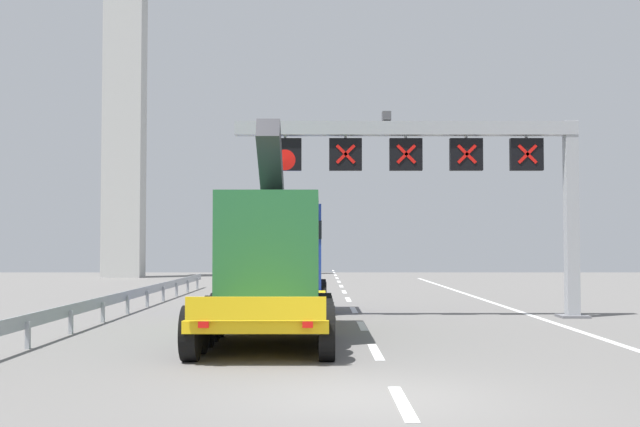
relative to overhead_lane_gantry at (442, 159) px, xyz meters
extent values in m
plane|color=slate|center=(-3.29, -13.32, -5.08)|extent=(112.00, 112.00, 0.00)
cube|color=silver|center=(-2.80, -13.78, -5.08)|extent=(0.20, 2.60, 0.01)
cube|color=silver|center=(-2.80, -8.24, -5.08)|extent=(0.20, 2.60, 0.01)
cube|color=silver|center=(-2.80, -2.70, -5.08)|extent=(0.20, 2.60, 0.01)
cube|color=silver|center=(-2.80, 2.84, -5.08)|extent=(0.20, 2.60, 0.01)
cube|color=silver|center=(-2.80, 8.38, -5.08)|extent=(0.20, 2.60, 0.01)
cube|color=silver|center=(-2.80, 13.92, -5.08)|extent=(0.20, 2.60, 0.01)
cube|color=silver|center=(-2.80, 19.46, -5.08)|extent=(0.20, 2.60, 0.01)
cube|color=silver|center=(-2.80, 25.00, -5.08)|extent=(0.20, 2.60, 0.01)
cube|color=silver|center=(-2.80, 30.54, -5.08)|extent=(0.20, 2.60, 0.01)
cube|color=silver|center=(-2.80, 36.08, -5.08)|extent=(0.20, 2.60, 0.01)
cube|color=silver|center=(-2.80, 41.62, -5.08)|extent=(0.20, 2.60, 0.01)
cube|color=silver|center=(-2.80, 47.15, -5.08)|extent=(0.20, 2.60, 0.01)
cube|color=silver|center=(2.91, -1.32, -5.08)|extent=(0.20, 63.00, 0.01)
cube|color=#9EA0A5|center=(4.05, 0.00, -1.93)|extent=(0.40, 0.40, 6.30)
cube|color=slate|center=(4.05, 0.00, -5.04)|extent=(0.90, 0.90, 0.08)
cube|color=#9EA0A5|center=(-1.24, 0.00, 0.97)|extent=(10.98, 0.44, 0.44)
cube|color=#4C4C51|center=(-1.86, 0.00, 1.37)|extent=(0.28, 0.40, 0.28)
cube|color=black|center=(2.64, 0.00, 0.13)|extent=(1.04, 0.24, 1.03)
cube|color=#9EA0A5|center=(2.64, 0.00, 0.70)|extent=(0.08, 0.08, 0.16)
cube|color=red|center=(2.64, -0.13, 0.13)|extent=(0.63, 0.02, 0.63)
cube|color=red|center=(2.64, -0.13, 0.13)|extent=(0.63, 0.02, 0.63)
cube|color=black|center=(0.70, 0.00, 0.13)|extent=(1.04, 0.24, 1.03)
cube|color=#9EA0A5|center=(0.70, 0.00, 0.70)|extent=(0.08, 0.08, 0.16)
cube|color=red|center=(0.70, -0.13, 0.13)|extent=(0.63, 0.02, 0.63)
cube|color=red|center=(0.70, -0.13, 0.13)|extent=(0.63, 0.02, 0.63)
cube|color=black|center=(-1.24, 0.00, 0.13)|extent=(1.04, 0.24, 1.03)
cube|color=#9EA0A5|center=(-1.24, 0.00, 0.70)|extent=(0.08, 0.08, 0.16)
cube|color=red|center=(-1.24, -0.13, 0.13)|extent=(0.63, 0.02, 0.63)
cube|color=red|center=(-1.24, -0.13, 0.13)|extent=(0.63, 0.02, 0.63)
cube|color=black|center=(-3.17, 0.00, 0.13)|extent=(1.04, 0.24, 1.03)
cube|color=#9EA0A5|center=(-3.17, 0.00, 0.70)|extent=(0.08, 0.08, 0.16)
cube|color=red|center=(-3.17, -0.13, 0.13)|extent=(0.63, 0.02, 0.63)
cube|color=red|center=(-3.17, -0.13, 0.13)|extent=(0.63, 0.02, 0.63)
cube|color=black|center=(-5.11, 0.00, 0.13)|extent=(1.04, 0.24, 1.03)
cube|color=#9EA0A5|center=(-5.11, 0.00, 0.70)|extent=(0.08, 0.08, 0.16)
cone|color=red|center=(-5.11, -0.13, -0.06)|extent=(0.67, 0.02, 0.67)
cube|color=yellow|center=(-5.22, -5.07, -4.35)|extent=(2.83, 10.41, 0.24)
cube|color=yellow|center=(-5.21, -10.35, -3.98)|extent=(2.66, 0.09, 0.44)
cylinder|color=black|center=(-6.56, -9.57, -4.53)|extent=(0.32, 1.10, 1.10)
cylinder|color=black|center=(-3.86, -9.57, -4.53)|extent=(0.32, 1.10, 1.10)
cylinder|color=black|center=(-6.56, -8.52, -4.53)|extent=(0.32, 1.10, 1.10)
cylinder|color=black|center=(-3.86, -8.52, -4.53)|extent=(0.32, 1.10, 1.10)
cylinder|color=black|center=(-6.56, -7.47, -4.53)|extent=(0.32, 1.10, 1.10)
cylinder|color=black|center=(-3.86, -7.47, -4.53)|extent=(0.32, 1.10, 1.10)
cylinder|color=black|center=(-6.57, -6.42, -4.53)|extent=(0.32, 1.10, 1.10)
cylinder|color=black|center=(-3.87, -6.42, -4.53)|extent=(0.32, 1.10, 1.10)
cylinder|color=black|center=(-6.57, -5.37, -4.53)|extent=(0.32, 1.10, 1.10)
cylinder|color=black|center=(-3.87, -5.37, -4.53)|extent=(0.32, 1.10, 1.10)
cube|color=#1E38AD|center=(-5.24, 2.03, -2.98)|extent=(2.59, 3.21, 3.10)
cube|color=black|center=(-5.24, 2.03, -2.28)|extent=(2.61, 3.23, 0.60)
cylinder|color=black|center=(-6.53, 2.91, -4.53)|extent=(0.34, 1.10, 1.10)
cylinder|color=black|center=(-3.96, 2.91, -4.53)|extent=(0.34, 1.10, 1.10)
cylinder|color=black|center=(-6.53, 0.91, -4.53)|extent=(0.34, 1.10, 1.10)
cylinder|color=black|center=(-3.95, 0.91, -4.53)|extent=(0.34, 1.10, 1.10)
cube|color=#236638|center=(-5.22, -4.67, -2.88)|extent=(2.40, 5.73, 2.70)
cube|color=#2D2D33|center=(-5.22, -5.53, -0.93)|extent=(0.57, 2.94, 2.29)
cube|color=red|center=(-6.19, -10.39, -4.28)|extent=(0.20, 0.06, 0.12)
cube|color=red|center=(-4.23, -10.39, -4.28)|extent=(0.20, 0.06, 0.12)
cube|color=#999EA3|center=(-10.52, 1.39, -4.48)|extent=(0.04, 33.42, 0.32)
cube|color=#999EA3|center=(-10.46, -7.72, -4.78)|extent=(0.10, 0.10, 0.60)
cube|color=#999EA3|center=(-10.46, -4.68, -4.78)|extent=(0.10, 0.10, 0.60)
cube|color=#999EA3|center=(-10.46, -1.64, -4.78)|extent=(0.10, 0.10, 0.60)
cube|color=#999EA3|center=(-10.46, 1.39, -4.78)|extent=(0.10, 0.10, 0.60)
cube|color=#999EA3|center=(-10.46, 4.43, -4.78)|extent=(0.10, 0.10, 0.60)
cube|color=#999EA3|center=(-10.46, 7.47, -4.78)|extent=(0.10, 0.10, 0.60)
cube|color=#999EA3|center=(-10.46, 10.51, -4.78)|extent=(0.10, 0.10, 0.60)
cube|color=#999EA3|center=(-10.46, 13.55, -4.78)|extent=(0.10, 0.10, 0.60)
cube|color=#999EA3|center=(-10.46, 16.58, -4.78)|extent=(0.10, 0.10, 0.60)
cube|color=#B7B7B2|center=(-18.23, 32.08, 13.30)|extent=(2.80, 2.00, 36.75)
camera|label=1|loc=(-3.99, -25.38, -2.80)|focal=44.62mm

